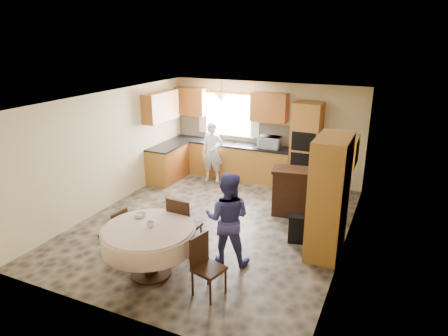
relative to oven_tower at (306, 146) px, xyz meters
name	(u,v)px	position (x,y,z in m)	size (l,w,h in m)	color
floor	(214,224)	(-1.15, -2.69, -1.06)	(5.00, 6.00, 0.01)	#71614F
ceiling	(213,99)	(-1.15, -2.69, 1.44)	(5.00, 6.00, 0.01)	white
wall_back	(265,131)	(-1.15, 0.31, 0.19)	(5.00, 0.02, 2.50)	tan
wall_front	(111,232)	(-1.15, -5.69, 0.19)	(5.00, 0.02, 2.50)	tan
wall_left	(110,150)	(-3.65, -2.69, 0.19)	(0.02, 6.00, 2.50)	tan
wall_right	(349,184)	(1.35, -2.69, 0.19)	(0.02, 6.00, 2.50)	tan
window	(229,115)	(-2.15, 0.29, 0.54)	(1.40, 0.03, 1.10)	white
curtain_left	(203,111)	(-2.90, 0.24, 0.59)	(0.22, 0.02, 1.15)	white
curtain_right	(255,116)	(-1.40, 0.24, 0.59)	(0.22, 0.02, 1.15)	white
base_cab_back	(230,160)	(-2.00, 0.01, -0.62)	(3.30, 0.60, 0.88)	gold
counter_back	(230,144)	(-2.00, 0.01, -0.16)	(3.30, 0.64, 0.04)	black
base_cab_left	(168,163)	(-3.35, -0.89, -0.62)	(0.60, 1.20, 0.88)	gold
counter_left	(167,146)	(-3.35, -0.89, -0.16)	(0.64, 1.20, 0.04)	black
backsplash	(234,131)	(-2.00, 0.30, 0.12)	(3.30, 0.02, 0.55)	#C7B18D
wall_cab_left	(191,101)	(-3.20, 0.15, 0.85)	(0.85, 0.33, 0.72)	#B5612D
wall_cab_right	(269,107)	(-1.00, 0.15, 0.85)	(0.90, 0.33, 0.72)	#B5612D
wall_cab_side	(161,106)	(-3.48, -0.89, 0.85)	(0.33, 1.20, 0.72)	#B5612D
oven_tower	(306,146)	(0.00, 0.00, 0.00)	(0.66, 0.62, 2.12)	gold
oven_upper	(303,142)	(0.00, -0.31, 0.19)	(0.56, 0.01, 0.45)	black
oven_lower	(302,162)	(0.00, -0.31, -0.31)	(0.56, 0.01, 0.45)	black
pendant	(221,97)	(-2.15, -0.19, 1.06)	(0.36, 0.36, 0.18)	beige
sideboard	(304,194)	(0.36, -1.55, -0.59)	(1.31, 0.54, 0.94)	#351B0E
space_heater	(299,228)	(0.56, -2.69, -0.80)	(0.38, 0.26, 0.52)	black
cupboard	(329,196)	(1.07, -2.83, -0.03)	(0.54, 1.08, 2.06)	gold
dining_table	(149,238)	(-1.30, -4.70, -0.41)	(1.45, 1.45, 0.83)	#351B0E
chair_left	(117,231)	(-2.11, -4.49, -0.58)	(0.41, 0.41, 0.87)	#351B0E
chair_back	(182,223)	(-1.14, -3.96, -0.47)	(0.48, 0.48, 1.06)	#351B0E
chair_right	(205,262)	(-0.30, -4.77, -0.55)	(0.48, 0.48, 0.92)	#351B0E
framed_picture	(356,152)	(1.32, -1.76, 0.50)	(0.06, 0.64, 0.53)	gold
microwave	(269,142)	(-0.91, -0.04, 0.01)	(0.54, 0.37, 0.30)	silver
person_sink	(212,152)	(-2.26, -0.48, -0.30)	(0.56, 0.37, 1.52)	silver
person_dining	(228,219)	(-0.35, -3.84, -0.28)	(0.76, 0.59, 1.57)	navy
bowl_sideboard	(287,169)	(-0.01, -1.55, -0.09)	(0.23, 0.23, 0.06)	#B2B2B2
bottle_sideboard	(326,168)	(0.77, -1.55, 0.04)	(0.13, 0.13, 0.33)	silver
cup_table	(150,224)	(-1.26, -4.68, -0.19)	(0.12, 0.12, 0.09)	#B2B2B2
bowl_table	(141,215)	(-1.62, -4.45, -0.20)	(0.18, 0.18, 0.06)	#B2B2B2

